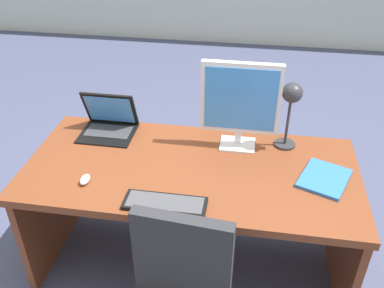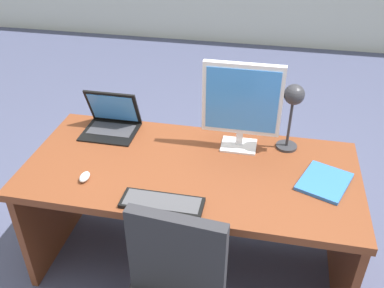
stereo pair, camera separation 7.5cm
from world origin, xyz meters
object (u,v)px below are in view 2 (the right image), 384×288
object	(u,v)px
laptop	(112,118)
book	(324,182)
desk_lamp	(293,103)
keyboard	(162,203)
mouse	(85,177)
desk	(192,190)
monitor	(242,102)

from	to	relation	value
laptop	book	xyz separation A→B (m)	(1.25, -0.30, -0.07)
desk_lamp	keyboard	bearing A→B (deg)	-133.90
desk_lamp	mouse	bearing A→B (deg)	-154.20
mouse	book	size ratio (longest dim) A/B	0.25
mouse	desk_lamp	size ratio (longest dim) A/B	0.20
desk	laptop	distance (m)	0.66
monitor	laptop	size ratio (longest dim) A/B	1.59
laptop	desk_lamp	distance (m)	1.07
keyboard	book	xyz separation A→B (m)	(0.77, 0.32, -0.00)
desk	book	bearing A→B (deg)	-3.78
monitor	mouse	world-z (taller)	monitor
monitor	book	distance (m)	0.60
desk	monitor	size ratio (longest dim) A/B	3.51
monitor	book	xyz separation A→B (m)	(0.46, -0.25, -0.28)
desk	monitor	bearing A→B (deg)	41.23
monitor	mouse	distance (m)	0.92
monitor	desk_lamp	world-z (taller)	monitor
keyboard	desk_lamp	bearing A→B (deg)	46.10
laptop	book	world-z (taller)	laptop
mouse	book	xyz separation A→B (m)	(1.21, 0.22, -0.01)
laptop	monitor	bearing A→B (deg)	-3.46
monitor	desk	bearing A→B (deg)	-138.77
book	desk_lamp	bearing A→B (deg)	125.67
laptop	book	distance (m)	1.28
laptop	mouse	size ratio (longest dim) A/B	3.84
mouse	laptop	bearing A→B (deg)	94.32
desk	laptop	world-z (taller)	laptop
monitor	book	size ratio (longest dim) A/B	1.51
desk	laptop	xyz separation A→B (m)	(-0.55, 0.25, 0.27)
monitor	laptop	distance (m)	0.81
monitor	desk_lamp	distance (m)	0.27
keyboard	mouse	world-z (taller)	mouse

